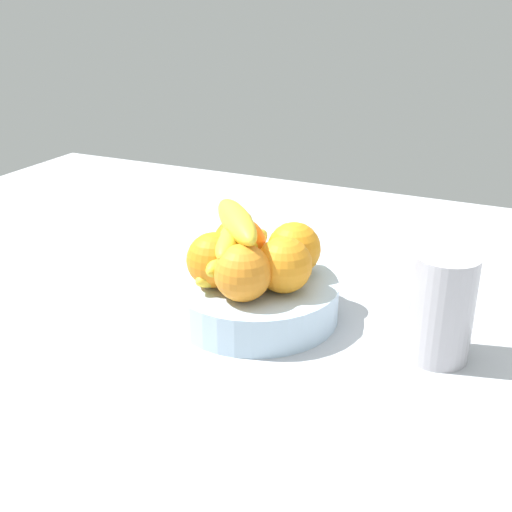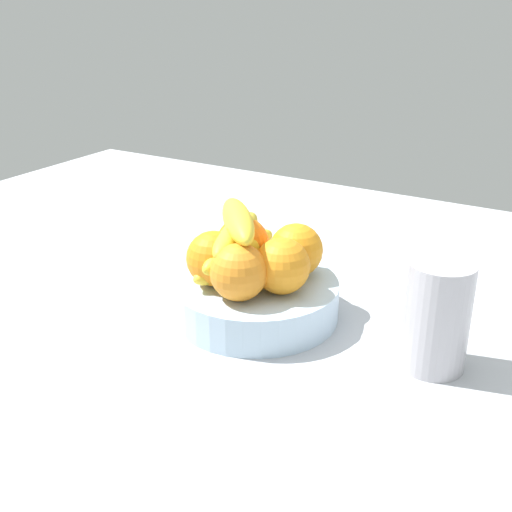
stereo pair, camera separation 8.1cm
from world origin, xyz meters
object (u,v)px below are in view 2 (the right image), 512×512
fruit_bowl (256,299)px  orange_center (243,243)px  orange_front_left (282,266)px  orange_back_left (214,258)px  thermos_tumbler (436,316)px  banana_bunch (238,242)px  orange_back_right (239,272)px  orange_front_right (296,250)px

fruit_bowl → orange_center: bearing=141.4°
orange_front_left → orange_back_left: same height
orange_back_left → thermos_tumbler: size_ratio=0.55×
orange_back_left → thermos_tumbler: (30.59, 3.42, -2.30)cm
orange_front_left → orange_center: (-9.04, 4.51, 0.00)cm
fruit_bowl → orange_center: size_ratio=3.04×
orange_center → orange_front_left: bearing=-26.5°
orange_center → orange_back_left: size_ratio=1.00×
orange_front_left → thermos_tumbler: size_ratio=0.55×
thermos_tumbler → banana_bunch: bearing=179.2°
orange_front_left → orange_back_right: same height
orange_back_right → banana_bunch: banana_bunch is taller
orange_back_right → thermos_tumbler: 25.85cm
orange_back_right → banana_bunch: bearing=122.6°
orange_front_right → orange_center: (-8.11, -1.51, 0.00)cm
fruit_bowl → banana_bunch: bearing=174.2°
orange_center → orange_back_left: same height
orange_front_right → orange_back_right: bearing=-105.8°
orange_front_left → orange_back_left: (-9.43, -2.49, 0.00)cm
fruit_bowl → orange_back_right: 8.81cm
fruit_bowl → orange_back_right: (0.71, -5.74, 6.65)cm
fruit_bowl → orange_front_left: orange_front_left is taller
fruit_bowl → orange_back_left: orange_back_left is taller
orange_back_left → fruit_bowl: bearing=36.6°
orange_center → orange_back_right: bearing=-61.2°
thermos_tumbler → orange_front_right: bearing=167.0°
orange_front_right → banana_bunch: bearing=-146.0°
orange_front_left → fruit_bowl: bearing=167.6°
orange_front_right → fruit_bowl: bearing=-127.0°
orange_center → thermos_tumbler: 30.49cm
banana_bunch → thermos_tumbler: (29.00, -0.43, -3.69)cm
orange_back_left → orange_front_right: bearing=45.0°
orange_back_right → orange_center: bearing=118.8°
orange_center → orange_front_right: bearing=10.5°
orange_back_right → orange_front_left: bearing=49.8°
fruit_bowl → orange_front_right: bearing=53.0°
orange_front_left → orange_center: size_ratio=1.00×
orange_back_right → orange_back_left: bearing=158.0°
banana_bunch → thermos_tumbler: bearing=-0.8°
orange_center → orange_back_left: 7.01cm
orange_front_right → thermos_tumbler: 22.78cm
fruit_bowl → orange_center: (-4.35, 3.47, 6.65)cm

